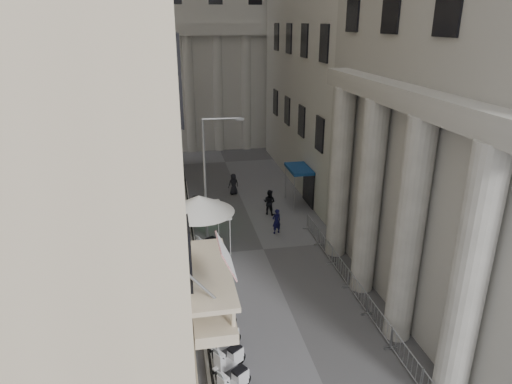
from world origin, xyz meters
TOP-DOWN VIEW (x-y plane):
  - far_building at (0.00, 48.00)m, footprint 22.00×10.00m
  - iron_fence at (-4.30, 18.00)m, footprint 0.30×28.00m
  - blue_awning at (4.15, 26.00)m, footprint 1.60×3.00m
  - scooter_4 at (-3.51, 9.11)m, footprint 1.48×1.24m
  - scooter_5 at (-3.51, 10.37)m, footprint 1.48×1.24m
  - scooter_6 at (-3.51, 11.63)m, footprint 1.48×1.24m
  - scooter_7 at (-3.51, 12.89)m, footprint 1.48×1.24m
  - scooter_8 at (-3.51, 14.15)m, footprint 1.48×1.24m
  - scooter_9 at (-3.51, 15.41)m, footprint 1.48×1.24m
  - scooter_10 at (-3.51, 16.67)m, footprint 1.48×1.24m
  - scooter_11 at (-3.51, 17.93)m, footprint 1.48×1.24m
  - scooter_12 at (-3.51, 19.19)m, footprint 1.48×1.24m
  - barrier_1 at (3.56, 7.91)m, footprint 0.60×2.40m
  - barrier_2 at (3.56, 10.41)m, footprint 0.60×2.40m
  - barrier_3 at (3.56, 12.91)m, footprint 0.60×2.40m
  - barrier_4 at (3.56, 15.41)m, footprint 0.60×2.40m
  - barrier_5 at (3.56, 17.91)m, footprint 0.60×2.40m
  - barrier_6 at (3.56, 20.41)m, footprint 0.60×2.40m
  - security_tent at (-3.60, 20.00)m, footprint 4.31×4.31m
  - street_lamp at (-2.99, 21.64)m, footprint 2.58×0.32m
  - info_kiosk at (-3.93, 23.94)m, footprint 0.46×0.94m
  - pedestrian_a at (1.32, 21.33)m, footprint 0.73×0.59m
  - pedestrian_b at (1.54, 24.55)m, footprint 1.17×1.13m
  - pedestrian_c at (-0.44, 29.17)m, footprint 0.95×0.72m

SIDE VIEW (x-z plane):
  - iron_fence at x=-4.30m, z-range -0.70..0.70m
  - blue_awning at x=4.15m, z-range -1.50..1.50m
  - scooter_4 at x=-3.51m, z-range -0.75..0.75m
  - scooter_5 at x=-3.51m, z-range -0.75..0.75m
  - scooter_6 at x=-3.51m, z-range -0.75..0.75m
  - scooter_7 at x=-3.51m, z-range -0.75..0.75m
  - scooter_8 at x=-3.51m, z-range -0.75..0.75m
  - scooter_9 at x=-3.51m, z-range -0.75..0.75m
  - scooter_10 at x=-3.51m, z-range -0.75..0.75m
  - scooter_11 at x=-3.51m, z-range -0.75..0.75m
  - scooter_12 at x=-3.51m, z-range -0.75..0.75m
  - barrier_1 at x=3.56m, z-range -0.55..0.55m
  - barrier_2 at x=3.56m, z-range -0.55..0.55m
  - barrier_3 at x=3.56m, z-range -0.55..0.55m
  - barrier_4 at x=3.56m, z-range -0.55..0.55m
  - barrier_5 at x=3.56m, z-range -0.55..0.55m
  - barrier_6 at x=3.56m, z-range -0.55..0.55m
  - pedestrian_a at x=1.32m, z-range 0.00..1.73m
  - pedestrian_c at x=-0.44m, z-range 0.00..1.74m
  - pedestrian_b at x=1.54m, z-range 0.00..1.90m
  - info_kiosk at x=-3.93m, z-range 0.01..1.93m
  - security_tent at x=-3.60m, z-range 1.18..4.68m
  - street_lamp at x=-2.99m, z-range 0.74..8.62m
  - far_building at x=0.00m, z-range 0.00..30.00m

